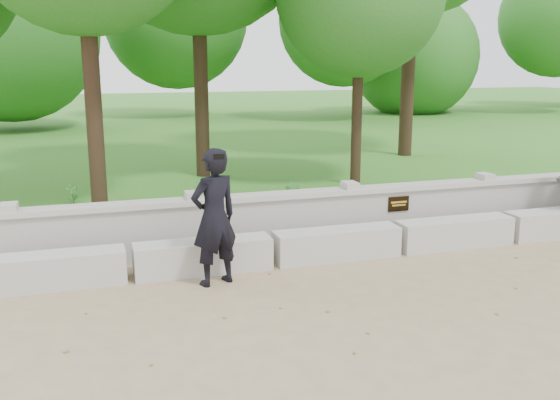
{
  "coord_description": "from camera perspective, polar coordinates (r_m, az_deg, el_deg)",
  "views": [
    {
      "loc": [
        -4.48,
        -6.29,
        2.89
      ],
      "look_at": [
        -2.0,
        1.54,
        1.04
      ],
      "focal_mm": 40.0,
      "sensor_mm": 36.0,
      "label": 1
    }
  ],
  "objects": [
    {
      "name": "parapet_wall",
      "position": [
        10.24,
        8.91,
        -1.14
      ],
      "size": [
        12.5,
        0.35,
        0.9
      ],
      "color": "#A19E98",
      "rests_on": "ground"
    },
    {
      "name": "shrub_d",
      "position": [
        11.3,
        -6.52,
        0.46
      ],
      "size": [
        0.37,
        0.38,
        0.52
      ],
      "primitive_type": "imported",
      "rotation": [
        0.0,
        0.0,
        5.3
      ],
      "color": "#2F6D25",
      "rests_on": "lawn"
    },
    {
      "name": "shrub_b",
      "position": [
        10.63,
        1.23,
        -0.02
      ],
      "size": [
        0.41,
        0.42,
        0.6
      ],
      "primitive_type": "imported",
      "rotation": [
        0.0,
        0.0,
        2.21
      ],
      "color": "#2F6D25",
      "rests_on": "lawn"
    },
    {
      "name": "shrub_a",
      "position": [
        11.6,
        -18.41,
        0.22
      ],
      "size": [
        0.33,
        0.32,
        0.52
      ],
      "primitive_type": "imported",
      "rotation": [
        0.0,
        0.0,
        0.75
      ],
      "color": "#2F6D25",
      "rests_on": "lawn"
    },
    {
      "name": "concrete_bench",
      "position": [
        9.71,
        10.69,
        -3.45
      ],
      "size": [
        11.9,
        0.45,
        0.45
      ],
      "color": "#ABA8A2",
      "rests_on": "ground"
    },
    {
      "name": "lawn",
      "position": [
        20.96,
        -5.09,
        5.08
      ],
      "size": [
        40.0,
        22.0,
        0.25
      ],
      "primitive_type": "cube",
      "color": "#366A1F",
      "rests_on": "ground"
    },
    {
      "name": "ground",
      "position": [
        8.24,
        16.9,
        -8.39
      ],
      "size": [
        80.0,
        80.0,
        0.0
      ],
      "primitive_type": "plane",
      "color": "#9E8A61",
      "rests_on": "ground"
    },
    {
      "name": "man_main",
      "position": [
        8.08,
        -6.04,
        -1.58
      ],
      "size": [
        0.77,
        0.71,
        1.81
      ],
      "color": "black",
      "rests_on": "ground"
    }
  ]
}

